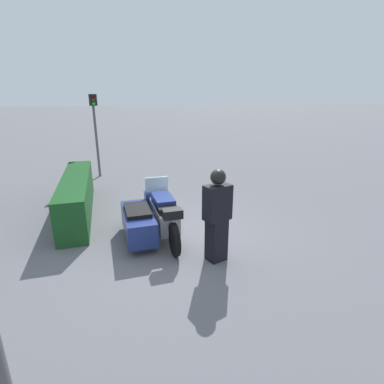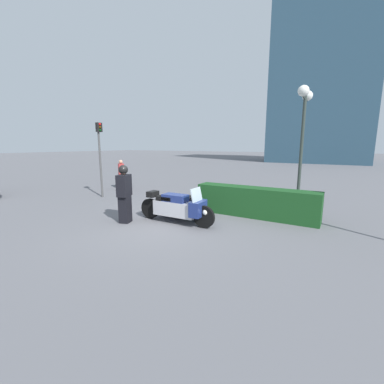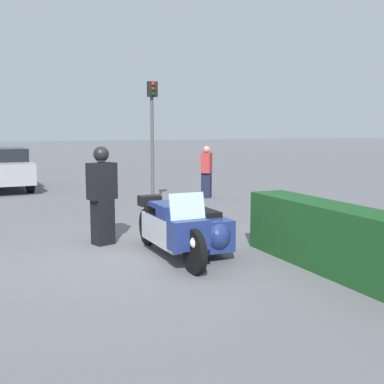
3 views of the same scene
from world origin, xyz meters
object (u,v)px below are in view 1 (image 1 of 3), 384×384
officer_rider (217,214)px  hedge_bush_curbside (77,195)px  traffic_light_near (95,123)px  police_motorcycle (150,216)px

officer_rider → hedge_bush_curbside: size_ratio=0.44×
hedge_bush_curbside → traffic_light_near: size_ratio=1.33×
police_motorcycle → officer_rider: bearing=-143.9°
police_motorcycle → officer_rider: 1.82m
hedge_bush_curbside → traffic_light_near: (3.74, -0.54, 1.53)m
officer_rider → hedge_bush_curbside: bearing=-158.5°
officer_rider → traffic_light_near: (6.99, 2.17, 1.08)m
officer_rider → traffic_light_near: bearing=178.9°
officer_rider → police_motorcycle: bearing=-161.1°
police_motorcycle → hedge_bush_curbside: bearing=40.4°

